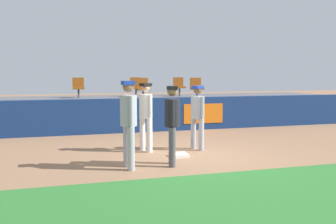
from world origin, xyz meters
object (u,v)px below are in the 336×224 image
object	(u,v)px
first_base	(179,155)
seat_back_right	(179,86)
player_runner_visitor	(129,118)
player_coach_visitor	(197,113)
seat_back_center	(136,86)
player_fielder_home	(146,112)
seat_back_left	(78,86)
seat_front_center	(143,87)
player_umpire	(172,120)
seat_front_right	(197,87)

from	to	relation	value
first_base	seat_back_right	size ratio (longest dim) A/B	0.48
first_base	player_runner_visitor	xyz separation A→B (m)	(-1.38, -0.76, 1.04)
player_coach_visitor	seat_back_center	distance (m)	6.63
player_fielder_home	seat_back_left	distance (m)	6.60
player_coach_visitor	seat_back_right	distance (m)	6.82
player_fielder_home	player_coach_visitor	distance (m)	1.38
first_base	seat_front_center	size ratio (longest dim) A/B	0.48
player_coach_visitor	seat_back_right	size ratio (longest dim) A/B	2.03
first_base	player_coach_visitor	size ratio (longest dim) A/B	0.23
player_umpire	seat_front_center	world-z (taller)	seat_front_center
player_fielder_home	player_coach_visitor	size ratio (longest dim) A/B	1.04
seat_front_right	seat_back_right	world-z (taller)	same
player_coach_visitor	seat_back_left	size ratio (longest dim) A/B	2.03
player_fielder_home	player_coach_visitor	xyz separation A→B (m)	(1.36, -0.18, -0.04)
seat_front_center	seat_back_center	distance (m)	1.80
player_coach_visitor	seat_back_center	bearing A→B (deg)	159.96
seat_back_right	seat_back_center	bearing A→B (deg)	-179.99
seat_back_center	seat_back_right	distance (m)	1.97
player_fielder_home	seat_back_left	size ratio (longest dim) A/B	2.12
first_base	player_fielder_home	size ratio (longest dim) A/B	0.22
seat_front_right	player_fielder_home	bearing A→B (deg)	-124.10
player_coach_visitor	seat_back_center	xyz separation A→B (m)	(-0.37, 6.60, 0.51)
player_fielder_home	player_runner_visitor	world-z (taller)	player_runner_visitor
seat_front_center	player_fielder_home	bearing A→B (deg)	-101.26
seat_back_right	player_fielder_home	bearing A→B (deg)	-114.79
player_runner_visitor	seat_front_center	distance (m)	6.48
seat_back_center	seat_front_right	bearing A→B (deg)	-40.09
player_fielder_home	player_umpire	distance (m)	1.64
first_base	seat_front_right	xyz separation A→B (m)	(2.49, 5.49, 1.46)
player_runner_visitor	seat_front_right	distance (m)	7.37
seat_back_left	seat_front_center	bearing A→B (deg)	-37.51
seat_back_center	seat_front_right	world-z (taller)	same
player_umpire	seat_front_center	bearing A→B (deg)	-171.50
seat_back_center	seat_front_right	size ratio (longest dim) A/B	1.00
player_coach_visitor	seat_back_left	xyz separation A→B (m)	(-2.79, 6.61, 0.51)
seat_back_center	player_runner_visitor	bearing A→B (deg)	-102.11
first_base	seat_back_right	world-z (taller)	seat_back_right
player_umpire	seat_back_right	world-z (taller)	seat_back_right
first_base	player_runner_visitor	bearing A→B (deg)	-151.01
first_base	seat_back_right	xyz separation A→B (m)	(2.33, 7.29, 1.46)
player_umpire	seat_front_right	distance (m)	6.91
first_base	player_fielder_home	distance (m)	1.46
player_fielder_home	seat_back_right	size ratio (longest dim) A/B	2.12
seat_back_left	seat_back_right	xyz separation A→B (m)	(4.39, -0.00, -0.00)
seat_back_center	seat_back_right	world-z (taller)	same
seat_front_right	player_umpire	bearing A→B (deg)	-114.91
first_base	seat_front_right	size ratio (longest dim) A/B	0.48
seat_front_center	seat_back_center	xyz separation A→B (m)	(0.07, 1.80, -0.00)
player_runner_visitor	seat_front_center	bearing A→B (deg)	159.97
player_umpire	seat_back_right	size ratio (longest dim) A/B	2.09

